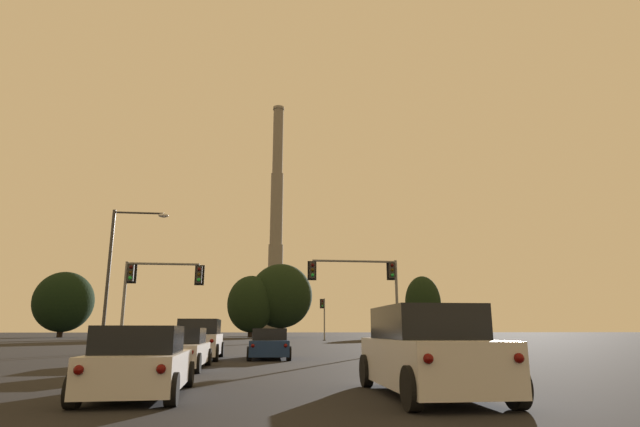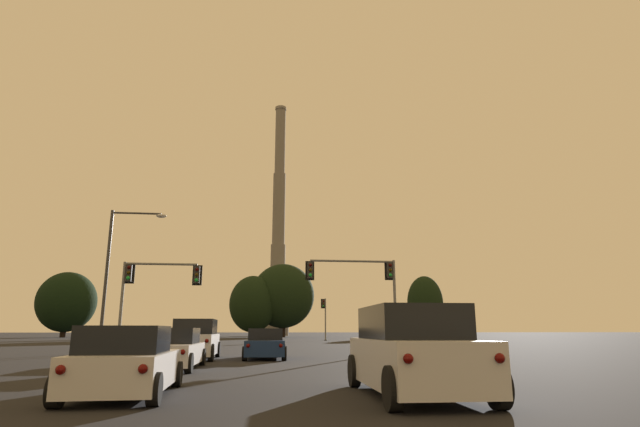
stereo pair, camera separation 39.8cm
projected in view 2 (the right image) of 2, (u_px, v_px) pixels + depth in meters
The scene contains 14 objects.
suv_right_lane_third at pixel (413, 352), 10.59m from camera, with size 2.18×4.94×1.86m.
suv_left_lane_front at pixel (195, 340), 23.80m from camera, with size 2.10×4.91×1.86m.
sedan_left_lane_second at pixel (172, 350), 17.80m from camera, with size 2.00×4.71×1.43m.
hatchback_left_lane_third at pixel (127, 363), 10.50m from camera, with size 2.02×4.15×1.44m.
sedan_center_lane_front at pixel (266, 344), 24.33m from camera, with size 2.13×4.76×1.43m.
traffic_light_overhead_right at pixel (365, 280), 32.51m from camera, with size 6.05×0.50×5.86m.
traffic_light_overhead_left at pixel (150, 283), 30.18m from camera, with size 4.80×0.50×5.39m.
traffic_light_far_right at pixel (324, 313), 66.09m from camera, with size 0.78×0.50×5.45m.
street_lamp at pixel (117, 263), 30.62m from camera, with size 3.41×0.36×8.69m.
smokestack at pixel (278, 241), 124.67m from camera, with size 5.82×5.82×59.17m.
treeline_left_mid at pixel (425, 303), 99.10m from camera, with size 7.09×6.38×11.92m.
treeline_far_right at pixel (283, 296), 96.72m from camera, with size 12.14×10.93×14.00m.
treeline_far_left at pixel (67, 302), 94.55m from camera, with size 10.89×9.80×12.21m.
treeline_right_mid at pixel (253, 304), 93.60m from camera, with size 8.83×7.95×11.38m.
Camera 2 is at (-0.28, -2.54, 1.35)m, focal length 28.00 mm.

